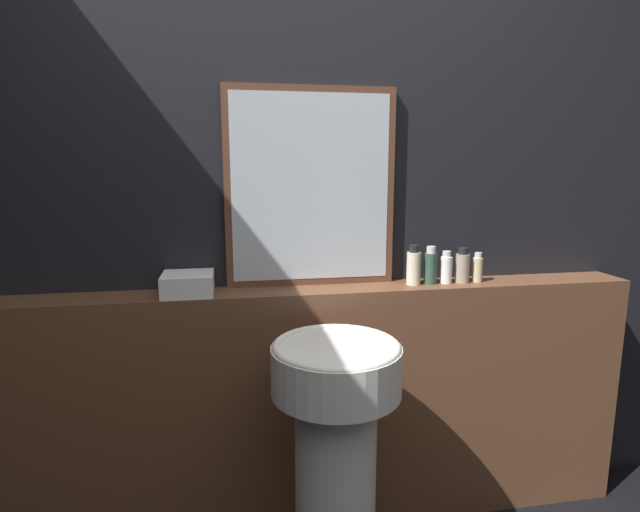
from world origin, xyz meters
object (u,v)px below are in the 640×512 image
(body_wash_bottle, at_px, (462,267))
(towel_stack, at_px, (188,284))
(conditioner_bottle, at_px, (431,267))
(pedestal_sink, at_px, (336,451))
(shampoo_bottle, at_px, (414,266))
(lotion_bottle, at_px, (446,268))
(hand_soap_bottle, at_px, (478,268))
(mirror, at_px, (311,188))

(body_wash_bottle, bearing_deg, towel_stack, -180.00)
(towel_stack, bearing_deg, conditioner_bottle, 0.00)
(pedestal_sink, xyz_separation_m, conditioner_bottle, (0.44, 0.37, 0.50))
(towel_stack, relative_size, shampoo_bottle, 1.16)
(body_wash_bottle, bearing_deg, lotion_bottle, -180.00)
(pedestal_sink, bearing_deg, shampoo_bottle, 44.60)
(shampoo_bottle, distance_m, lotion_bottle, 0.13)
(lotion_bottle, height_order, hand_soap_bottle, lotion_bottle)
(body_wash_bottle, relative_size, hand_soap_bottle, 1.17)
(mirror, height_order, towel_stack, mirror)
(conditioner_bottle, bearing_deg, towel_stack, 180.00)
(mirror, xyz_separation_m, towel_stack, (-0.45, -0.07, -0.33))
(pedestal_sink, height_order, body_wash_bottle, body_wash_bottle)
(pedestal_sink, bearing_deg, lotion_bottle, 36.16)
(conditioner_bottle, height_order, hand_soap_bottle, conditioner_bottle)
(conditioner_bottle, height_order, lotion_bottle, conditioner_bottle)
(mirror, bearing_deg, hand_soap_bottle, -6.27)
(shampoo_bottle, bearing_deg, mirror, 169.53)
(hand_soap_bottle, bearing_deg, pedestal_sink, -149.80)
(mirror, relative_size, body_wash_bottle, 5.38)
(lotion_bottle, distance_m, body_wash_bottle, 0.07)
(mirror, bearing_deg, pedestal_sink, -89.22)
(conditioner_bottle, relative_size, lotion_bottle, 1.16)
(towel_stack, bearing_deg, mirror, 8.94)
(shampoo_bottle, relative_size, hand_soap_bottle, 1.32)
(hand_soap_bottle, bearing_deg, towel_stack, 180.00)
(pedestal_sink, distance_m, shampoo_bottle, 0.73)
(pedestal_sink, relative_size, towel_stack, 4.96)
(lotion_bottle, xyz_separation_m, body_wash_bottle, (0.07, 0.00, 0.00))
(towel_stack, height_order, hand_soap_bottle, hand_soap_bottle)
(pedestal_sink, relative_size, body_wash_bottle, 6.43)
(lotion_bottle, bearing_deg, body_wash_bottle, 0.00)
(shampoo_bottle, distance_m, hand_soap_bottle, 0.26)
(pedestal_sink, xyz_separation_m, body_wash_bottle, (0.57, 0.37, 0.49))
(towel_stack, distance_m, body_wash_bottle, 1.03)
(conditioner_bottle, distance_m, lotion_bottle, 0.06)
(mirror, relative_size, lotion_bottle, 5.83)
(hand_soap_bottle, bearing_deg, conditioner_bottle, 180.00)
(shampoo_bottle, bearing_deg, lotion_bottle, 0.00)
(towel_stack, bearing_deg, hand_soap_bottle, 0.00)
(lotion_bottle, bearing_deg, towel_stack, 180.00)
(lotion_bottle, relative_size, hand_soap_bottle, 1.08)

